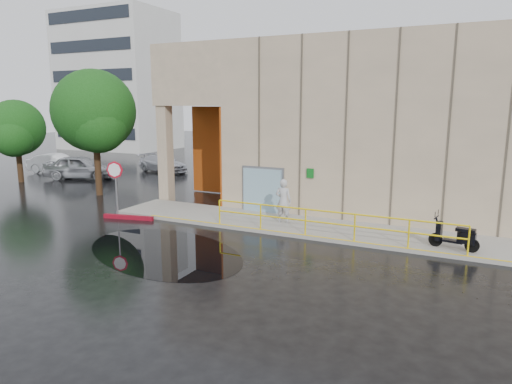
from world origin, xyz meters
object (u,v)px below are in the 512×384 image
(person, at_px, (283,201))
(car_a, at_px, (80,167))
(scooter, at_px, (455,229))
(tree_near, at_px, (95,114))
(red_curb, at_px, (128,217))
(car_c, at_px, (163,163))
(tree_far, at_px, (15,130))
(stop_sign, at_px, (115,177))
(car_b, at_px, (57,164))

(person, bearing_deg, car_a, -21.52)
(scooter, relative_size, tree_near, 0.24)
(scooter, relative_size, red_curb, 0.71)
(car_a, bearing_deg, red_curb, -147.73)
(car_c, xyz_separation_m, tree_far, (-5.55, -7.95, 2.77))
(stop_sign, relative_size, car_b, 0.60)
(car_a, xyz_separation_m, car_b, (-3.64, 1.18, -0.10))
(car_b, height_order, tree_near, tree_near)
(scooter, bearing_deg, car_b, 174.76)
(scooter, xyz_separation_m, car_b, (-27.59, 7.37, -0.17))
(stop_sign, distance_m, car_c, 14.27)
(stop_sign, distance_m, tree_far, 13.26)
(person, height_order, scooter, person)
(red_curb, bearing_deg, tree_near, 145.17)
(car_a, distance_m, car_b, 3.82)
(stop_sign, xyz_separation_m, car_b, (-13.54, 8.51, -1.17))
(person, xyz_separation_m, stop_sign, (-7.35, -1.94, 0.80))
(red_curb, distance_m, car_c, 14.55)
(scooter, bearing_deg, red_curb, -165.40)
(person, relative_size, red_curb, 0.78)
(car_b, relative_size, tree_far, 0.81)
(person, xyz_separation_m, car_a, (-17.26, 5.39, -0.27))
(scooter, distance_m, car_b, 28.56)
(stop_sign, bearing_deg, scooter, 11.93)
(car_c, relative_size, tree_near, 0.64)
(car_a, bearing_deg, car_c, -53.80)
(person, height_order, car_b, person)
(red_curb, distance_m, car_a, 12.87)
(red_curb, relative_size, car_a, 0.50)
(tree_near, relative_size, tree_far, 1.30)
(stop_sign, bearing_deg, person, 22.12)
(red_curb, height_order, tree_far, tree_far)
(stop_sign, distance_m, car_b, 16.03)
(car_a, relative_size, tree_far, 0.89)
(person, relative_size, car_b, 0.43)
(stop_sign, bearing_deg, tree_near, 148.91)
(red_curb, relative_size, tree_near, 0.34)
(stop_sign, distance_m, car_a, 12.37)
(person, bearing_deg, scooter, 168.93)
(car_a, distance_m, tree_near, 7.60)
(red_curb, xyz_separation_m, tree_near, (-5.11, 3.55, 4.44))
(person, relative_size, car_c, 0.42)
(car_c, bearing_deg, stop_sign, -135.93)
(tree_far, bearing_deg, person, -7.45)
(person, xyz_separation_m, scooter, (6.70, -0.81, -0.20))
(stop_sign, relative_size, tree_near, 0.37)
(car_c, bearing_deg, car_b, 135.91)
(tree_near, bearing_deg, car_b, 151.32)
(stop_sign, bearing_deg, tree_far, 167.24)
(tree_near, bearing_deg, stop_sign, -38.40)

